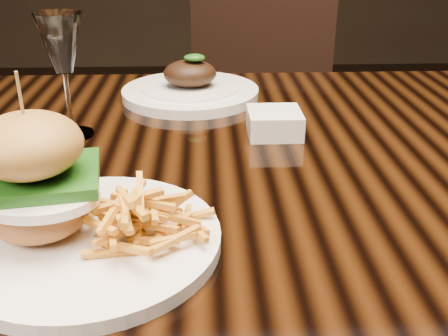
{
  "coord_description": "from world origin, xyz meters",
  "views": [
    {
      "loc": [
        -0.01,
        -0.7,
        1.06
      ],
      "look_at": [
        0.01,
        -0.17,
        0.81
      ],
      "focal_mm": 42.0,
      "sensor_mm": 36.0,
      "label": 1
    }
  ],
  "objects_px": {
    "dining_table": "(213,201)",
    "burger_plate": "(79,207)",
    "far_dish": "(190,89)",
    "chair_far": "(256,102)",
    "wine_glass": "(62,47)"
  },
  "relations": [
    {
      "from": "dining_table",
      "to": "chair_far",
      "type": "xyz_separation_m",
      "value": [
        0.16,
        0.89,
        -0.13
      ]
    },
    {
      "from": "chair_far",
      "to": "burger_plate",
      "type": "bearing_deg",
      "value": -92.02
    },
    {
      "from": "dining_table",
      "to": "burger_plate",
      "type": "height_order",
      "value": "burger_plate"
    },
    {
      "from": "burger_plate",
      "to": "chair_far",
      "type": "xyz_separation_m",
      "value": [
        0.3,
        1.12,
        -0.26
      ]
    },
    {
      "from": "burger_plate",
      "to": "far_dish",
      "type": "xyz_separation_m",
      "value": [
        0.1,
        0.51,
        -0.03
      ]
    },
    {
      "from": "burger_plate",
      "to": "wine_glass",
      "type": "relative_size",
      "value": 1.43
    },
    {
      "from": "dining_table",
      "to": "wine_glass",
      "type": "distance_m",
      "value": 0.32
    },
    {
      "from": "wine_glass",
      "to": "far_dish",
      "type": "height_order",
      "value": "wine_glass"
    },
    {
      "from": "wine_glass",
      "to": "far_dish",
      "type": "bearing_deg",
      "value": 46.02
    },
    {
      "from": "dining_table",
      "to": "far_dish",
      "type": "height_order",
      "value": "far_dish"
    },
    {
      "from": "dining_table",
      "to": "far_dish",
      "type": "bearing_deg",
      "value": 97.41
    },
    {
      "from": "dining_table",
      "to": "chair_far",
      "type": "bearing_deg",
      "value": 80.0
    },
    {
      "from": "burger_plate",
      "to": "chair_far",
      "type": "height_order",
      "value": "chair_far"
    },
    {
      "from": "far_dish",
      "to": "chair_far",
      "type": "xyz_separation_m",
      "value": [
        0.19,
        0.61,
        -0.23
      ]
    },
    {
      "from": "wine_glass",
      "to": "dining_table",
      "type": "bearing_deg",
      "value": -21.17
    }
  ]
}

